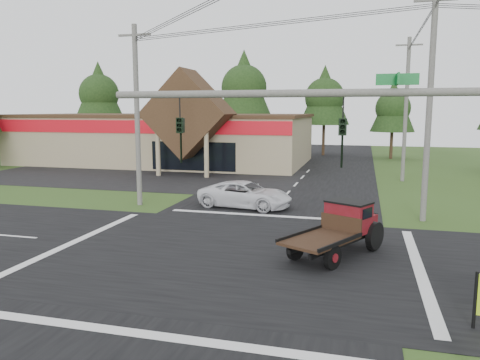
% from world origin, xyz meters
% --- Properties ---
extents(ground, '(120.00, 120.00, 0.00)m').
position_xyz_m(ground, '(0.00, 0.00, 0.00)').
color(ground, '#334C1B').
rests_on(ground, ground).
extents(road_ns, '(12.00, 120.00, 0.02)m').
position_xyz_m(road_ns, '(0.00, 0.00, 0.01)').
color(road_ns, black).
rests_on(road_ns, ground).
extents(road_ew, '(120.00, 12.00, 0.02)m').
position_xyz_m(road_ew, '(0.00, 0.00, 0.01)').
color(road_ew, black).
rests_on(road_ew, ground).
extents(parking_apron, '(28.00, 14.00, 0.02)m').
position_xyz_m(parking_apron, '(-14.00, 19.00, 0.01)').
color(parking_apron, black).
rests_on(parking_apron, ground).
extents(cvs_building, '(30.40, 18.20, 9.19)m').
position_xyz_m(cvs_building, '(-15.70, 29.57, 2.78)').
color(cvs_building, tan).
rests_on(cvs_building, ground).
extents(traffic_signal_mast, '(8.12, 0.24, 7.00)m').
position_xyz_m(traffic_signal_mast, '(5.82, -7.50, 4.43)').
color(traffic_signal_mast, '#595651').
rests_on(traffic_signal_mast, ground).
extents(utility_pole_nw, '(2.00, 0.30, 10.50)m').
position_xyz_m(utility_pole_nw, '(-8.00, 8.00, 5.39)').
color(utility_pole_nw, '#595651').
rests_on(utility_pole_nw, ground).
extents(utility_pole_ne, '(2.00, 0.30, 11.50)m').
position_xyz_m(utility_pole_ne, '(8.00, 8.00, 5.89)').
color(utility_pole_ne, '#595651').
rests_on(utility_pole_ne, ground).
extents(utility_pole_n, '(2.00, 0.30, 11.20)m').
position_xyz_m(utility_pole_n, '(8.00, 22.00, 5.74)').
color(utility_pole_n, '#595651').
rests_on(utility_pole_n, ground).
extents(tree_row_a, '(6.72, 6.72, 12.12)m').
position_xyz_m(tree_row_a, '(-30.00, 40.00, 8.05)').
color(tree_row_a, '#332316').
rests_on(tree_row_a, ground).
extents(tree_row_b, '(5.60, 5.60, 10.10)m').
position_xyz_m(tree_row_b, '(-20.00, 42.00, 6.70)').
color(tree_row_b, '#332316').
rests_on(tree_row_b, ground).
extents(tree_row_c, '(7.28, 7.28, 13.13)m').
position_xyz_m(tree_row_c, '(-10.00, 41.00, 8.72)').
color(tree_row_c, '#332316').
rests_on(tree_row_c, ground).
extents(tree_row_d, '(6.16, 6.16, 11.11)m').
position_xyz_m(tree_row_d, '(0.00, 42.00, 7.38)').
color(tree_row_d, '#332316').
rests_on(tree_row_d, ground).
extents(tree_row_e, '(5.04, 5.04, 9.09)m').
position_xyz_m(tree_row_e, '(8.00, 40.00, 6.03)').
color(tree_row_e, '#332316').
rests_on(tree_row_e, ground).
extents(antique_flatbed_truck, '(4.02, 5.27, 2.08)m').
position_xyz_m(antique_flatbed_truck, '(3.96, 0.88, 1.04)').
color(antique_flatbed_truck, '#590C0E').
rests_on(antique_flatbed_truck, ground).
extents(white_pickup, '(5.76, 3.29, 1.51)m').
position_xyz_m(white_pickup, '(-1.68, 8.93, 0.76)').
color(white_pickup, silver).
rests_on(white_pickup, ground).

